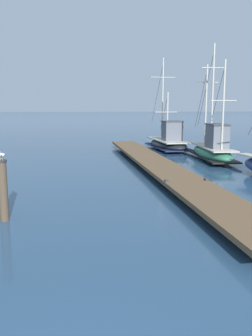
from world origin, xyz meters
TOP-DOWN VIEW (x-y plane):
  - floating_dock at (4.07, 15.36)m, footprint 2.74×23.56m
  - fishing_boat_1 at (8.21, 18.75)m, footprint 1.99×7.42m
  - fishing_boat_3 at (6.83, 24.52)m, footprint 2.62×8.10m
  - mooring_piling at (-2.02, 7.90)m, footprint 0.30×0.30m
  - perched_seagull at (-2.02, 7.89)m, footprint 0.29×0.32m

SIDE VIEW (x-z plane):
  - floating_dock at x=4.07m, z-range 0.10..0.63m
  - fishing_boat_3 at x=6.83m, z-range -2.91..4.12m
  - fishing_boat_1 at x=8.21m, z-range -2.79..4.22m
  - mooring_piling at x=-2.02m, z-range 0.04..1.84m
  - perched_seagull at x=-2.02m, z-range 1.82..2.08m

